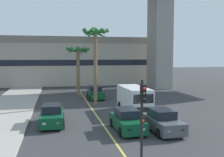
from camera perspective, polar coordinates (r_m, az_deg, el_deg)
The scene contains 10 objects.
lane_stripe_center at distance 27.32m, azimuth -4.39°, elevation -6.27°, with size 0.14×56.00×0.01m, color #DBCC4C.
pier_building_backdrop at distance 50.56m, azimuth -8.01°, elevation 3.65°, with size 30.39×8.04×8.59m.
car_queue_front at distance 33.05m, azimuth -3.54°, elevation -3.06°, with size 1.90×4.14×1.56m.
car_queue_second at distance 21.14m, azimuth -12.62°, elevation -7.69°, with size 1.89×4.13×1.56m.
car_queue_third at distance 19.20m, azimuth 10.58°, elevation -8.94°, with size 1.94×4.15×1.56m.
car_queue_fourth at distance 19.14m, azimuth 3.22°, elevation -8.91°, with size 1.89×4.13×1.56m.
delivery_van at distance 25.22m, azimuth 4.71°, elevation -4.25°, with size 2.22×5.28×2.36m.
traffic_light_median_near at distance 12.22m, azimuth 6.45°, elevation -7.27°, with size 0.24×0.37×4.20m.
palm_tree_near_median at distance 36.19m, azimuth -7.22°, elevation 4.58°, with size 3.17×3.15×6.47m.
palm_tree_mid_median at distance 28.47m, azimuth -3.53°, elevation 7.22°, with size 2.86×2.90×8.22m.
Camera 1 is at (-3.52, -2.57, 5.28)m, focal length 43.15 mm.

